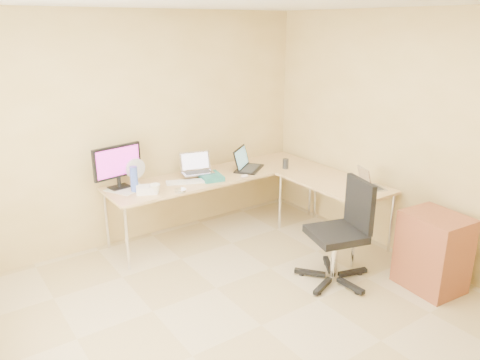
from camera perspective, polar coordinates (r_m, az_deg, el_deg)
floor at (r=4.16m, az=2.62°, el=-17.39°), size 4.50×4.50×0.00m
wall_back at (r=5.44m, az=-11.86°, el=6.12°), size 4.50×0.00×4.50m
wall_right at (r=5.07m, az=22.07°, el=4.25°), size 0.00×4.50×4.50m
desk_main at (r=5.69m, az=-2.90°, el=-2.80°), size 2.65×0.70×0.73m
desk_return at (r=5.55m, az=11.30°, el=-3.73°), size 0.70×1.30×0.73m
monitor at (r=5.20m, az=-14.77°, el=1.57°), size 0.59×0.27×0.48m
book_stack at (r=5.40m, az=-3.60°, el=0.42°), size 0.29×0.36×0.05m
laptop_center at (r=5.42m, az=-5.27°, el=2.04°), size 0.42×0.35×0.23m
laptop_black at (r=5.71m, az=1.12°, el=2.62°), size 0.53×0.51×0.27m
keyboard at (r=5.30m, az=-6.51°, el=-0.22°), size 0.48×0.30×0.02m
mouse at (r=5.43m, az=0.57°, el=0.48°), size 0.11×0.07×0.04m
mug at (r=4.99m, az=-10.37°, el=-1.08°), size 0.14×0.14×0.11m
cd_stack at (r=5.02m, az=-7.34°, el=-1.30°), size 0.13×0.13×0.03m
water_bottle at (r=5.07m, az=-12.87°, el=0.10°), size 0.09×0.09×0.28m
papers at (r=5.19m, az=-14.21°, el=-1.18°), size 0.36×0.41×0.01m
white_box at (r=5.03m, az=-11.39°, el=-1.16°), size 0.26×0.23×0.08m
desk_fan at (r=5.29m, az=-12.84°, el=0.88°), size 0.25×0.25×0.28m
black_cup at (r=5.79m, az=5.61°, el=1.99°), size 0.08×0.08×0.12m
laptop_return at (r=5.25m, az=15.94°, el=0.02°), size 0.36×0.33×0.20m
office_chair at (r=4.63m, az=11.66°, el=-6.56°), size 0.78×0.78×1.05m
cabinet at (r=4.86m, az=22.56°, el=-8.29°), size 0.50×0.60×0.78m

